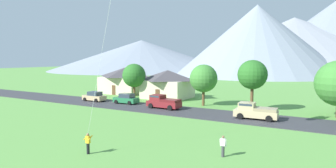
{
  "coord_description": "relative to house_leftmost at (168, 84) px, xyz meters",
  "views": [
    {
      "loc": [
        15.34,
        -6.06,
        7.62
      ],
      "look_at": [
        0.45,
        19.73,
        4.93
      ],
      "focal_mm": 30.8,
      "sensor_mm": 36.0,
      "label": 1
    }
  ],
  "objects": [
    {
      "name": "tree_left_of_center",
      "position": [
        17.32,
        -5.78,
        2.47
      ],
      "size": [
        4.21,
        4.21,
        7.36
      ],
      "color": "brown",
      "rests_on": "ground"
    },
    {
      "name": "house_left_center",
      "position": [
        -11.94,
        2.07,
        0.12
      ],
      "size": [
        9.87,
        8.15,
        5.55
      ],
      "color": "beige",
      "rests_on": "ground"
    },
    {
      "name": "watcher_person",
      "position": [
        20.23,
        -26.46,
        -1.88
      ],
      "size": [
        0.56,
        0.24,
        1.68
      ],
      "color": "#3D3D42",
      "rests_on": "ground"
    },
    {
      "name": "parked_car_tan_mid_west",
      "position": [
        -8.9,
        -10.39,
        -1.89
      ],
      "size": [
        4.22,
        2.11,
        1.68
      ],
      "color": "tan",
      "rests_on": "road_strip"
    },
    {
      "name": "pickup_truck_maroon_west_side",
      "position": [
        5.32,
        -10.63,
        -1.7
      ],
      "size": [
        5.28,
        2.49,
        1.99
      ],
      "color": "maroon",
      "rests_on": "road_strip"
    },
    {
      "name": "road_strip",
      "position": [
        12.04,
        -11.21,
        -2.72
      ],
      "size": [
        160.0,
        7.43,
        0.08
      ],
      "primitive_type": "cube",
      "color": "#38383D",
      "rests_on": "ground"
    },
    {
      "name": "tree_center",
      "position": [
        9.46,
        -4.96,
        1.62
      ],
      "size": [
        4.44,
        4.44,
        6.61
      ],
      "color": "brown",
      "rests_on": "ground"
    },
    {
      "name": "pickup_truck_sand_east_side",
      "position": [
        19.08,
        -11.43,
        -1.7
      ],
      "size": [
        5.28,
        2.5,
        1.99
      ],
      "color": "#C6B284",
      "rests_on": "road_strip"
    },
    {
      "name": "mountain_far_west_ridge",
      "position": [
        -76.89,
        100.49,
        6.56
      ],
      "size": [
        111.36,
        111.36,
        18.64
      ],
      "primitive_type": "cone",
      "color": "gray",
      "rests_on": "ground"
    },
    {
      "name": "parked_car_green_mid_east",
      "position": [
        -2.32,
        -9.79,
        -1.89
      ],
      "size": [
        4.25,
        2.18,
        1.68
      ],
      "color": "#237042",
      "rests_on": "road_strip"
    },
    {
      "name": "mountain_east_ridge",
      "position": [
        27.69,
        137.48,
        17.0
      ],
      "size": [
        105.16,
        105.16,
        39.51
      ],
      "primitive_type": "cone",
      "color": "gray",
      "rests_on": "ground"
    },
    {
      "name": "mountain_west_ridge",
      "position": [
        7.21,
        127.93,
        12.26
      ],
      "size": [
        139.64,
        139.64,
        30.03
      ],
      "primitive_type": "cone",
      "color": "#8E939E",
      "rests_on": "ground"
    },
    {
      "name": "tree_right_of_center",
      "position": [
        -4.99,
        -3.97,
        1.59
      ],
      "size": [
        4.4,
        4.4,
        6.57
      ],
      "color": "brown",
      "rests_on": "ground"
    },
    {
      "name": "mountain_far_east_ridge",
      "position": [
        -2.75,
        83.21,
        12.7
      ],
      "size": [
        72.07,
        72.07,
        30.9
      ],
      "primitive_type": "cone",
      "color": "gray",
      "rests_on": "ground"
    },
    {
      "name": "house_leftmost",
      "position": [
        0.0,
        0.0,
        0.0
      ],
      "size": [
        8.75,
        7.91,
        5.32
      ],
      "color": "beige",
      "rests_on": "ground"
    }
  ]
}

